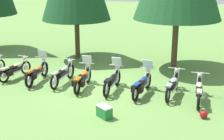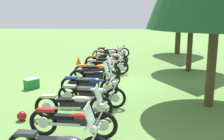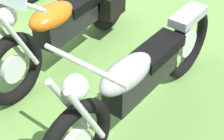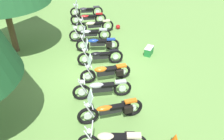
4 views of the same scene
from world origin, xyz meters
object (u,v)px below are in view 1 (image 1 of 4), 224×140
at_px(motorcycle_4, 63,74).
at_px(dropped_helmet, 204,114).
at_px(motorcycle_6, 113,81).
at_px(motorcycle_8, 173,85).
at_px(motorcycle_3, 37,72).
at_px(picnic_cooler, 104,112).
at_px(motorcycle_5, 83,78).
at_px(motorcycle_2, 15,69).
at_px(motorcycle_9, 199,91).
at_px(motorcycle_7, 142,84).

distance_m(motorcycle_4, dropped_helmet, 6.69).
height_order(motorcycle_6, motorcycle_8, motorcycle_6).
relative_size(motorcycle_4, motorcycle_6, 1.06).
xyz_separation_m(motorcycle_3, dropped_helmet, (7.64, -1.83, -0.33)).
bearing_deg(picnic_cooler, motorcycle_6, 100.10).
xyz_separation_m(motorcycle_6, motorcycle_8, (2.57, 0.21, -0.01)).
relative_size(motorcycle_5, picnic_cooler, 3.39).
bearing_deg(motorcycle_2, motorcycle_4, -79.15).
height_order(motorcycle_3, motorcycle_9, motorcycle_3).
height_order(motorcycle_7, motorcycle_8, motorcycle_7).
relative_size(motorcycle_3, motorcycle_7, 1.04).
relative_size(motorcycle_6, motorcycle_9, 0.94).
distance_m(motorcycle_7, dropped_helmet, 3.06).
bearing_deg(motorcycle_8, motorcycle_6, 100.05).
bearing_deg(motorcycle_4, motorcycle_8, -88.76).
bearing_deg(picnic_cooler, motorcycle_4, 135.18).
distance_m(motorcycle_5, picnic_cooler, 3.16).
bearing_deg(picnic_cooler, motorcycle_9, 37.91).
xyz_separation_m(motorcycle_2, motorcycle_8, (7.60, -0.07, 0.00)).
bearing_deg(motorcycle_3, dropped_helmet, -107.29).
bearing_deg(motorcycle_7, motorcycle_8, -68.61).
relative_size(motorcycle_2, motorcycle_4, 0.90).
distance_m(motorcycle_6, motorcycle_8, 2.58).
distance_m(motorcycle_2, picnic_cooler, 6.24).
bearing_deg(motorcycle_7, motorcycle_9, -84.35).
relative_size(motorcycle_4, motorcycle_5, 1.04).
xyz_separation_m(motorcycle_2, motorcycle_6, (5.03, -0.28, 0.01)).
bearing_deg(motorcycle_5, motorcycle_8, -88.83).
relative_size(motorcycle_2, motorcycle_3, 0.89).
relative_size(motorcycle_7, dropped_helmet, 8.03).
bearing_deg(picnic_cooler, motorcycle_7, 71.60).
distance_m(motorcycle_2, motorcycle_8, 7.60).
distance_m(motorcycle_5, dropped_helmet, 5.51).
relative_size(motorcycle_4, dropped_helmet, 8.28).
distance_m(motorcycle_4, motorcycle_7, 3.81).
height_order(motorcycle_6, motorcycle_7, motorcycle_6).
bearing_deg(motorcycle_2, motorcycle_5, -84.68).
distance_m(motorcycle_7, motorcycle_8, 1.28).
distance_m(motorcycle_2, motorcycle_4, 2.56).
height_order(motorcycle_5, picnic_cooler, motorcycle_5).
xyz_separation_m(motorcycle_8, dropped_helmet, (1.33, -1.93, -0.31)).
relative_size(motorcycle_2, motorcycle_9, 0.90).
height_order(motorcycle_2, motorcycle_4, motorcycle_4).
relative_size(motorcycle_8, picnic_cooler, 3.55).
bearing_deg(dropped_helmet, motorcycle_7, 147.86).
bearing_deg(motorcycle_2, motorcycle_9, -81.88).
xyz_separation_m(motorcycle_2, motorcycle_7, (6.35, -0.38, 0.01)).
relative_size(motorcycle_8, dropped_helmet, 8.32).
bearing_deg(picnic_cooler, dropped_helmet, 15.24).
xyz_separation_m(motorcycle_3, motorcycle_5, (2.38, -0.21, -0.00)).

